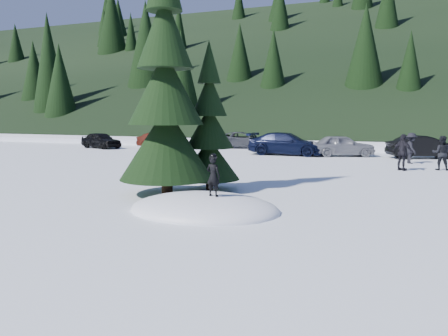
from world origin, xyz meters
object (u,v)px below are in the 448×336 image
(car_5, at_px, (424,147))
(child_skier, at_px, (213,176))
(car_4, at_px, (342,145))
(spruce_short, at_px, (209,133))
(car_0, at_px, (101,140))
(car_1, at_px, (161,140))
(car_3, at_px, (287,144))
(spruce_tall, at_px, (166,98))
(adult_1, at_px, (403,152))
(adult_2, at_px, (411,148))
(car_2, at_px, (243,140))
(adult_0, at_px, (441,153))

(car_5, bearing_deg, child_skier, 139.04)
(car_4, bearing_deg, car_5, -105.17)
(spruce_short, relative_size, car_4, 1.29)
(car_0, bearing_deg, car_1, -53.15)
(car_3, xyz_separation_m, car_5, (8.51, 0.82, -0.04))
(spruce_tall, relative_size, car_5, 1.98)
(adult_1, height_order, adult_2, adult_1)
(child_skier, xyz_separation_m, car_4, (1.52, 18.31, -0.34))
(adult_2, distance_m, car_3, 8.08)
(adult_1, bearing_deg, car_4, -26.32)
(spruce_tall, distance_m, car_5, 19.14)
(adult_2, bearing_deg, car_5, -31.80)
(car_4, bearing_deg, adult_1, -170.34)
(car_5, bearing_deg, car_2, 52.11)
(spruce_tall, xyz_separation_m, adult_2, (8.16, 13.37, -2.46))
(child_skier, height_order, adult_0, adult_0)
(spruce_tall, height_order, adult_2, spruce_tall)
(spruce_tall, distance_m, adult_0, 14.55)
(car_4, distance_m, car_5, 4.92)
(car_0, xyz_separation_m, car_5, (23.84, 0.58, 0.06))
(adult_1, distance_m, car_4, 7.40)
(child_skier, distance_m, adult_1, 12.90)
(adult_1, relative_size, car_2, 0.38)
(spruce_short, xyz_separation_m, car_5, (7.99, 15.29, -1.39))
(adult_1, xyz_separation_m, car_2, (-11.88, 10.59, -0.24))
(adult_0, distance_m, adult_2, 2.90)
(car_2, height_order, car_5, car_5)
(adult_2, height_order, car_4, adult_2)
(car_4, bearing_deg, spruce_short, 148.94)
(car_1, height_order, car_4, car_4)
(adult_2, height_order, car_5, adult_2)
(spruce_tall, height_order, spruce_short, spruce_tall)
(car_0, bearing_deg, spruce_short, -115.67)
(adult_0, xyz_separation_m, car_5, (-0.46, 5.91, -0.13))
(spruce_tall, distance_m, car_2, 21.06)
(adult_2, relative_size, car_5, 0.40)
(adult_1, height_order, car_4, adult_1)
(car_2, height_order, car_3, car_3)
(spruce_tall, distance_m, car_0, 22.07)
(car_4, bearing_deg, child_skier, 155.86)
(spruce_short, height_order, car_4, spruce_short)
(spruce_tall, bearing_deg, child_skier, -37.72)
(car_1, xyz_separation_m, car_4, (14.31, -1.43, 0.07))
(car_3, bearing_deg, car_2, 47.18)
(spruce_short, distance_m, car_1, 19.90)
(child_skier, xyz_separation_m, car_2, (-6.77, 22.44, -0.39))
(spruce_short, bearing_deg, child_skier, -65.21)
(adult_1, xyz_separation_m, car_4, (-3.59, 6.46, -0.19))
(child_skier, height_order, car_4, child_skier)
(spruce_tall, height_order, adult_1, spruce_tall)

